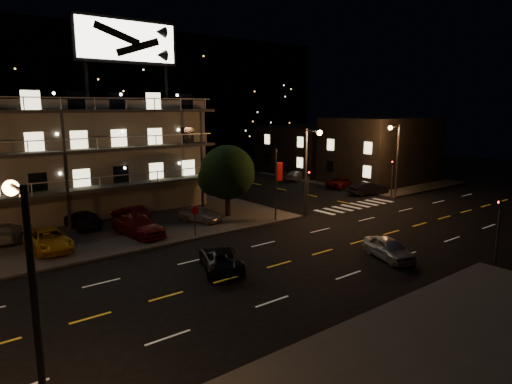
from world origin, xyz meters
TOP-DOWN VIEW (x-y plane):
  - ground at (0.00, 0.00)m, footprint 140.00×140.00m
  - curb_nw at (-14.00, 20.00)m, footprint 44.00×24.00m
  - curb_ne at (30.00, 20.00)m, footprint 16.00×24.00m
  - motel at (-9.94, 23.88)m, footprint 28.00×13.80m
  - side_bldg_front at (29.99, 16.00)m, footprint 14.06×10.00m
  - side_bldg_back at (29.99, 28.00)m, footprint 14.06×12.00m
  - streetlight_nc at (8.50, 7.94)m, footprint 0.44×1.92m
  - streetlight_ne at (22.14, 8.30)m, footprint 1.92×0.44m
  - streetlight_s at (-18.00, -7.94)m, footprint 0.44×1.92m
  - signal_nw at (9.00, 8.50)m, footprint 0.20×0.27m
  - signal_sw at (9.00, -8.50)m, footprint 0.20×0.27m
  - signal_ne at (22.00, 8.50)m, footprint 0.27×0.20m
  - banner_north at (5.09, 8.40)m, footprint 0.83×0.16m
  - stop_sign at (-3.00, 8.57)m, footprint 0.91×0.11m
  - tree at (2.75, 12.49)m, footprint 5.09×4.91m
  - lot_car_2 at (-12.75, 11.90)m, footprint 2.39×5.16m
  - lot_car_3 at (-6.34, 11.45)m, footprint 2.83×5.56m
  - lot_car_4 at (-0.40, 12.09)m, footprint 2.86×4.17m
  - lot_car_7 at (-14.66, 16.22)m, footprint 2.98×4.82m
  - lot_car_8 at (-9.04, 16.29)m, footprint 2.07×4.54m
  - lot_car_9 at (-5.16, 15.49)m, footprint 1.83×4.46m
  - side_car_0 at (21.31, 11.09)m, footprint 4.85×2.72m
  - side_car_1 at (22.63, 16.05)m, footprint 5.04×2.81m
  - side_car_2 at (22.40, 24.10)m, footprint 4.55×3.08m
  - side_car_3 at (18.34, 31.19)m, footprint 4.34×2.64m
  - road_car_east at (4.40, -3.68)m, footprint 2.98×4.49m
  - road_car_west at (-5.35, 1.68)m, footprint 4.02×5.33m

SIDE VIEW (x-z plane):
  - ground at x=0.00m, z-range 0.00..0.00m
  - curb_nw at x=-14.00m, z-range 0.00..0.15m
  - curb_ne at x=30.00m, z-range 0.00..0.15m
  - side_car_2 at x=22.40m, z-range 0.00..1.22m
  - side_car_1 at x=22.63m, z-range 0.00..1.33m
  - road_car_west at x=-5.35m, z-range 0.00..1.34m
  - side_car_3 at x=18.34m, z-range 0.00..1.38m
  - road_car_east at x=4.40m, z-range 0.00..1.42m
  - side_car_0 at x=21.31m, z-range 0.00..1.51m
  - lot_car_7 at x=-14.66m, z-range 0.15..1.45m
  - lot_car_4 at x=-0.40m, z-range 0.15..1.47m
  - lot_car_2 at x=-12.75m, z-range 0.15..1.58m
  - lot_car_9 at x=-5.16m, z-range 0.15..1.59m
  - lot_car_8 at x=-9.04m, z-range 0.15..1.66m
  - lot_car_3 at x=-6.34m, z-range 0.15..1.69m
  - stop_sign at x=-3.00m, z-range 0.41..3.01m
  - signal_nw at x=9.00m, z-range 0.27..4.87m
  - signal_sw at x=9.00m, z-range 0.27..4.87m
  - signal_ne at x=22.00m, z-range 0.27..4.87m
  - banner_north at x=5.09m, z-range 0.23..6.63m
  - side_bldg_back at x=29.99m, z-range 0.00..7.00m
  - tree at x=2.75m, z-range 0.75..7.17m
  - side_bldg_front at x=29.99m, z-range 0.00..8.50m
  - streetlight_nc at x=8.50m, z-range 0.96..8.96m
  - streetlight_ne at x=22.14m, z-range 0.96..8.96m
  - streetlight_s at x=-18.00m, z-range 0.96..8.96m
  - motel at x=-9.94m, z-range -3.71..14.39m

